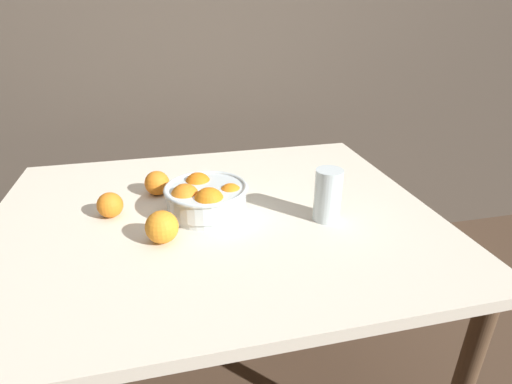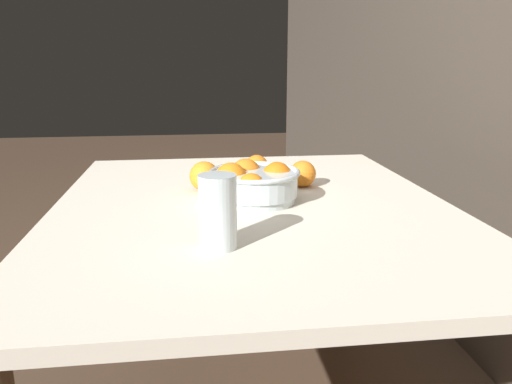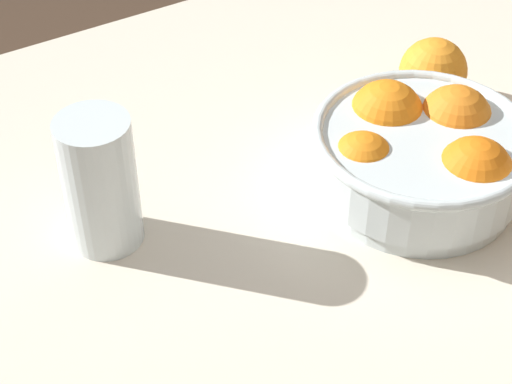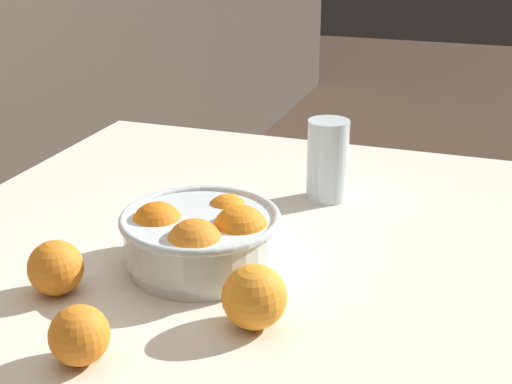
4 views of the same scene
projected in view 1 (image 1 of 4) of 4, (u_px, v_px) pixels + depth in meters
The scene contains 6 objects.
dining_table at pixel (216, 235), 1.14m from camera, with size 1.20×0.97×0.71m.
fruit_bowl at pixel (206, 198), 1.09m from camera, with size 0.23×0.23×0.10m.
juice_glass at pixel (327, 198), 1.05m from camera, with size 0.07×0.07×0.14m.
orange_loose_near_bowl at pixel (162, 227), 0.96m from camera, with size 0.08×0.08×0.08m, color orange.
orange_loose_front at pixel (110, 205), 1.08m from camera, with size 0.07×0.07×0.07m, color orange.
orange_loose_aside at pixel (157, 183), 1.20m from camera, with size 0.07×0.07×0.07m, color orange.
Camera 1 is at (-0.11, -0.97, 1.24)m, focal length 28.00 mm.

